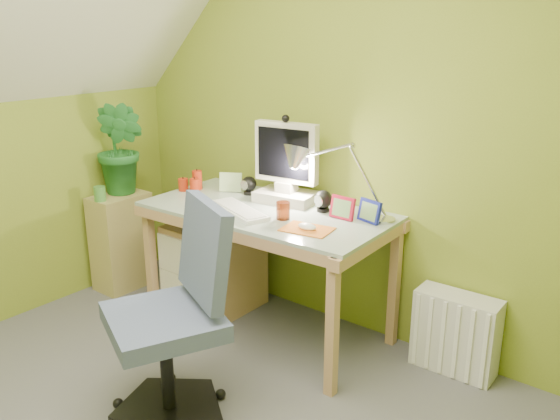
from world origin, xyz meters
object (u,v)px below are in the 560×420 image
Objects in this scene: desk at (267,271)px; desk_lamp at (355,163)px; side_ledge at (122,241)px; potted_plant at (121,148)px; radiator at (456,333)px; monitor at (287,154)px; task_chair at (163,318)px.

desk_lamp reaches higher than desk.
potted_plant is (0.01, 0.05, 0.63)m from side_ledge.
potted_plant reaches higher than side_ledge.
desk is at bearing -166.90° from radiator.
monitor reaches higher than task_chair.
potted_plant is at bearing -177.45° from desk.
potted_plant is at bearing 172.92° from task_chair.
side_ledge is at bearing -170.78° from radiator.
desk_lamp is 0.59× the size of task_chair.
task_chair is at bearing -82.33° from desk.
potted_plant reaches higher than radiator.
radiator is (0.58, 0.09, -0.83)m from desk_lamp.
desk_lamp reaches higher than monitor.
desk is at bearing -167.99° from desk_lamp.
potted_plant is at bearing 80.07° from side_ledge.
task_chair is at bearing -30.00° from side_ledge.
potted_plant is 1.60m from task_chair.
task_chair is (0.16, -0.90, 0.13)m from desk.
potted_plant is (-1.14, -0.09, 0.58)m from desk.
side_ledge is at bearing -99.93° from potted_plant.
desk_lamp reaches higher than radiator.
monitor reaches higher than potted_plant.
desk_lamp is 1.39× the size of radiator.
side_ledge is 0.63m from potted_plant.
desk_lamp is 1.02m from radiator.
desk_lamp is 1.62m from potted_plant.
radiator is (1.03, 0.09, -0.81)m from monitor.
radiator is at bearing -1.03° from desk_lamp.
desk is 2.36× the size of desk_lamp.
monitor is 0.95× the size of desk_lamp.
monitor is 1.39m from side_ledge.
side_ledge is at bearing -178.31° from desk_lamp.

